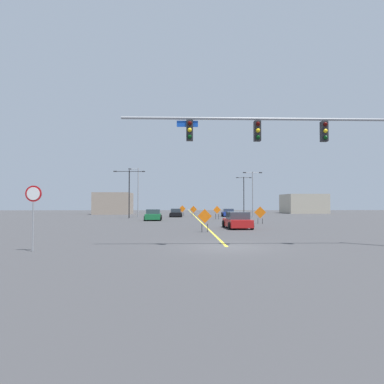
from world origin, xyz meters
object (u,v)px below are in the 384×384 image
(street_lamp_mid_left, at_px, (253,190))
(construction_sign_median_near, at_px, (193,210))
(car_green_near, at_px, (153,215))
(construction_sign_right_shoulder, at_px, (217,211))
(car_blue_mid, at_px, (228,213))
(construction_sign_left_lane, at_px, (260,213))
(traffic_signal_assembly, at_px, (295,141))
(car_red_passing, at_px, (237,221))
(street_lamp_near_right, at_px, (137,190))
(construction_sign_right_lane, at_px, (182,209))
(car_black_distant, at_px, (176,213))
(stop_sign, at_px, (33,205))
(construction_sign_left_shoulder, at_px, (205,218))
(street_lamp_near_left, at_px, (129,189))
(street_lamp_mid_right, at_px, (244,192))

(street_lamp_mid_left, height_order, construction_sign_median_near, street_lamp_mid_left)
(street_lamp_mid_left, xyz_separation_m, car_green_near, (-14.71, -8.02, -3.57))
(construction_sign_right_shoulder, xyz_separation_m, car_blue_mid, (2.83, 9.36, -0.55))
(construction_sign_left_lane, bearing_deg, construction_sign_median_near, 107.42)
(traffic_signal_assembly, bearing_deg, construction_sign_median_near, 95.56)
(construction_sign_left_lane, bearing_deg, car_red_passing, -118.96)
(street_lamp_mid_left, relative_size, car_blue_mid, 1.65)
(street_lamp_near_right, xyz_separation_m, construction_sign_right_shoulder, (11.92, -7.06, -3.11))
(construction_sign_right_lane, distance_m, car_black_distant, 4.81)
(construction_sign_left_lane, relative_size, car_red_passing, 0.43)
(street_lamp_near_right, height_order, construction_sign_median_near, street_lamp_near_right)
(construction_sign_left_lane, xyz_separation_m, car_blue_mid, (-0.74, 19.81, -0.54))
(construction_sign_left_lane, xyz_separation_m, car_green_near, (-12.17, 7.76, -0.49))
(construction_sign_right_shoulder, bearing_deg, car_green_near, -162.65)
(street_lamp_near_right, bearing_deg, car_black_distant, 9.44)
(construction_sign_median_near, height_order, construction_sign_left_lane, construction_sign_left_lane)
(construction_sign_right_shoulder, relative_size, car_black_distant, 0.47)
(traffic_signal_assembly, xyz_separation_m, street_lamp_near_right, (-12.88, 36.59, -1.22))
(construction_sign_left_lane, bearing_deg, street_lamp_near_right, 131.50)
(construction_sign_right_shoulder, distance_m, car_green_near, 9.02)
(construction_sign_right_lane, bearing_deg, construction_sign_right_shoulder, -69.48)
(stop_sign, relative_size, street_lamp_near_right, 0.40)
(street_lamp_mid_left, distance_m, car_black_distant, 12.75)
(street_lamp_near_right, relative_size, car_black_distant, 1.97)
(construction_sign_right_lane, bearing_deg, car_green_near, -103.90)
(street_lamp_mid_left, xyz_separation_m, construction_sign_left_shoulder, (-9.28, -26.05, -3.11))
(stop_sign, bearing_deg, street_lamp_near_right, 89.99)
(street_lamp_mid_left, height_order, construction_sign_right_shoulder, street_lamp_mid_left)
(car_black_distant, bearing_deg, car_green_near, -104.55)
(stop_sign, distance_m, construction_sign_right_lane, 44.16)
(street_lamp_mid_left, xyz_separation_m, construction_sign_left_lane, (-2.54, -15.78, -3.08))
(street_lamp_mid_left, bearing_deg, car_blue_mid, 129.17)
(car_red_passing, bearing_deg, street_lamp_near_left, 122.15)
(car_green_near, bearing_deg, construction_sign_right_lane, 76.10)
(stop_sign, bearing_deg, car_blue_mid, 69.83)
(car_red_passing, bearing_deg, construction_sign_left_lane, 61.04)
(traffic_signal_assembly, xyz_separation_m, street_lamp_mid_right, (6.53, 49.65, -1.09))
(stop_sign, relative_size, construction_sign_left_lane, 1.64)
(street_lamp_near_left, height_order, car_black_distant, street_lamp_near_left)
(construction_sign_right_shoulder, bearing_deg, construction_sign_left_lane, -71.12)
(street_lamp_near_right, distance_m, car_black_distant, 7.19)
(construction_sign_median_near, xyz_separation_m, car_blue_mid, (5.74, -0.83, -0.47))
(car_green_near, bearing_deg, construction_sign_left_shoulder, -73.22)
(car_blue_mid, bearing_deg, construction_sign_left_lane, -87.86)
(street_lamp_near_right, distance_m, construction_sign_median_near, 10.06)
(traffic_signal_assembly, xyz_separation_m, construction_sign_median_near, (-3.87, 39.72, -4.41))
(construction_sign_left_shoulder, xyz_separation_m, car_blue_mid, (6.00, 30.08, -0.51))
(construction_sign_median_near, distance_m, construction_sign_left_lane, 21.63)
(street_lamp_mid_left, relative_size, street_lamp_near_right, 0.91)
(construction_sign_left_shoulder, bearing_deg, street_lamp_mid_right, 75.38)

